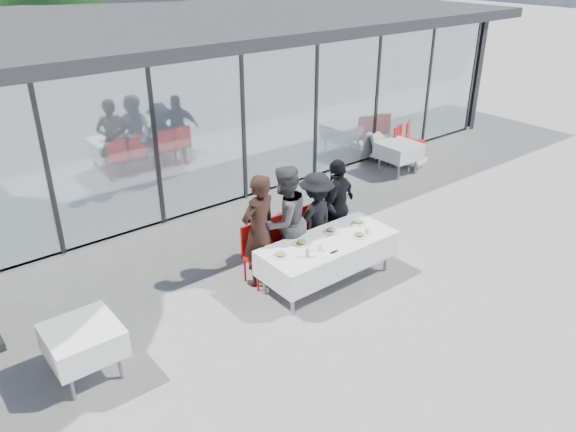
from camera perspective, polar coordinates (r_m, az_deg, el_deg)
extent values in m
plane|color=gray|center=(8.80, 5.14, -8.43)|extent=(90.00, 90.00, 0.00)
cube|color=gray|center=(15.75, -9.68, 7.46)|extent=(14.00, 8.00, 0.10)
cube|color=black|center=(18.80, -16.13, 14.72)|extent=(14.00, 0.20, 3.20)
cube|color=black|center=(19.52, 8.50, 15.81)|extent=(0.20, 8.00, 3.20)
cube|color=silver|center=(12.10, -0.76, 9.88)|extent=(13.60, 0.06, 3.10)
cube|color=#2D2D30|center=(14.71, -9.86, 19.24)|extent=(14.80, 8.80, 0.24)
cube|color=#262628|center=(10.05, -23.29, 4.30)|extent=(0.08, 0.10, 3.10)
cube|color=#262628|center=(10.66, -13.34, 6.91)|extent=(0.08, 0.10, 3.10)
cube|color=#262628|center=(11.56, -4.62, 9.02)|extent=(0.08, 0.10, 3.10)
cube|color=#262628|center=(12.70, 2.76, 10.62)|extent=(0.08, 0.10, 3.10)
cube|color=#262628|center=(14.01, 8.91, 11.82)|extent=(0.08, 0.10, 3.10)
cube|color=#262628|center=(15.46, 13.98, 12.70)|extent=(0.08, 0.10, 3.10)
cube|color=#262628|center=(17.01, 18.19, 13.35)|extent=(0.08, 0.10, 3.10)
cube|color=red|center=(13.34, -15.96, 5.20)|extent=(0.45, 0.45, 0.90)
cube|color=red|center=(14.35, -11.30, 7.17)|extent=(0.45, 0.45, 0.90)
cube|color=red|center=(15.19, -1.98, 8.71)|extent=(0.45, 0.45, 0.90)
cube|color=red|center=(16.91, 2.11, 10.51)|extent=(0.45, 0.45, 0.90)
cube|color=white|center=(8.93, 4.07, -3.74)|extent=(2.26, 0.96, 0.42)
cylinder|color=gray|center=(8.24, 0.47, -7.95)|extent=(0.06, 0.06, 0.71)
cylinder|color=gray|center=(9.44, 9.98, -3.62)|extent=(0.06, 0.06, 0.71)
cylinder|color=gray|center=(8.71, -2.43, -5.93)|extent=(0.06, 0.06, 0.71)
cylinder|color=gray|center=(9.85, 6.99, -2.07)|extent=(0.06, 0.06, 0.71)
imported|color=black|center=(8.74, -2.98, -1.50)|extent=(0.77, 0.77, 1.86)
cube|color=red|center=(8.95, -2.84, -4.28)|extent=(0.44, 0.44, 0.05)
cube|color=red|center=(8.98, -3.62, -2.39)|extent=(0.44, 0.04, 0.55)
cylinder|color=red|center=(8.86, -3.07, -6.41)|extent=(0.04, 0.04, 0.43)
cylinder|color=red|center=(9.04, -1.21, -5.66)|extent=(0.04, 0.04, 0.43)
cylinder|color=red|center=(9.12, -4.40, -5.45)|extent=(0.04, 0.04, 0.43)
cylinder|color=red|center=(9.29, -2.56, -4.74)|extent=(0.04, 0.04, 0.43)
imported|color=#484848|center=(9.00, -0.35, -0.54)|extent=(1.02, 1.02, 1.87)
cube|color=red|center=(9.22, -0.27, -3.29)|extent=(0.44, 0.44, 0.05)
cube|color=red|center=(9.24, -1.04, -1.46)|extent=(0.44, 0.04, 0.55)
cylinder|color=red|center=(9.12, -0.46, -5.36)|extent=(0.04, 0.04, 0.43)
cylinder|color=red|center=(9.31, 1.29, -4.64)|extent=(0.04, 0.04, 0.43)
cylinder|color=red|center=(9.37, -1.82, -4.46)|extent=(0.04, 0.04, 0.43)
cylinder|color=red|center=(9.55, -0.09, -3.78)|extent=(0.04, 0.04, 0.43)
imported|color=black|center=(9.45, 2.86, -0.15)|extent=(1.07, 1.07, 1.60)
cube|color=red|center=(9.60, 2.89, -2.06)|extent=(0.44, 0.44, 0.05)
cube|color=red|center=(9.62, 2.14, -0.31)|extent=(0.44, 0.04, 0.55)
cylinder|color=red|center=(9.49, 2.75, -4.03)|extent=(0.04, 0.04, 0.43)
cylinder|color=red|center=(9.70, 4.36, -3.36)|extent=(0.04, 0.04, 0.43)
cylinder|color=red|center=(9.73, 1.36, -3.21)|extent=(0.04, 0.04, 0.43)
cylinder|color=red|center=(9.93, 2.96, -2.57)|extent=(0.04, 0.04, 0.43)
imported|color=black|center=(9.72, 5.01, 0.97)|extent=(1.28, 1.28, 1.73)
cube|color=red|center=(9.89, 4.99, -1.25)|extent=(0.44, 0.44, 0.05)
cube|color=red|center=(9.91, 4.26, 0.45)|extent=(0.44, 0.04, 0.55)
cylinder|color=red|center=(9.77, 4.88, -3.15)|extent=(0.04, 0.04, 0.43)
cylinder|color=red|center=(10.00, 6.39, -2.52)|extent=(0.04, 0.04, 0.43)
cylinder|color=red|center=(10.00, 3.48, -2.37)|extent=(0.04, 0.04, 0.43)
cylinder|color=red|center=(10.22, 4.99, -1.77)|extent=(0.04, 0.04, 0.43)
cylinder|color=silver|center=(8.39, -0.78, -4.07)|extent=(0.26, 0.26, 0.01)
ellipsoid|color=tan|center=(8.37, -0.78, -3.87)|extent=(0.15, 0.15, 0.05)
cylinder|color=silver|center=(8.72, 1.40, -2.83)|extent=(0.26, 0.26, 0.01)
ellipsoid|color=#4C6A28|center=(8.70, 1.40, -2.64)|extent=(0.15, 0.15, 0.05)
cylinder|color=silver|center=(9.12, 4.45, -1.53)|extent=(0.26, 0.26, 0.01)
ellipsoid|color=tan|center=(9.10, 4.46, -1.34)|extent=(0.15, 0.15, 0.05)
cylinder|color=silver|center=(9.41, 7.18, -0.73)|extent=(0.26, 0.26, 0.01)
ellipsoid|color=#4C6A28|center=(9.40, 7.19, -0.55)|extent=(0.15, 0.15, 0.05)
cylinder|color=silver|center=(9.01, 7.26, -2.03)|extent=(0.26, 0.26, 0.01)
ellipsoid|color=#4C6A28|center=(8.99, 7.27, -1.84)|extent=(0.15, 0.15, 0.05)
cylinder|color=#99C251|center=(8.34, 1.99, -3.78)|extent=(0.06, 0.06, 0.14)
cylinder|color=silver|center=(8.53, 3.29, -3.22)|extent=(0.07, 0.07, 0.10)
cylinder|color=silver|center=(9.08, 8.03, -1.56)|extent=(0.07, 0.07, 0.10)
cube|color=black|center=(8.52, 4.71, -3.64)|extent=(0.14, 0.03, 0.01)
cube|color=white|center=(7.51, -20.10, -11.76)|extent=(0.86, 0.86, 0.36)
cylinder|color=gray|center=(7.34, -21.27, -14.95)|extent=(0.05, 0.05, 0.72)
cylinder|color=gray|center=(7.46, -16.85, -13.41)|extent=(0.05, 0.05, 0.72)
cylinder|color=gray|center=(7.81, -22.73, -12.48)|extent=(0.05, 0.05, 0.72)
cylinder|color=gray|center=(7.92, -18.58, -11.10)|extent=(0.05, 0.05, 0.72)
cube|color=white|center=(13.55, 11.17, 6.55)|extent=(0.86, 0.86, 0.36)
cylinder|color=gray|center=(13.22, 11.21, 5.12)|extent=(0.05, 0.05, 0.72)
cylinder|color=gray|center=(13.66, 12.87, 5.64)|extent=(0.05, 0.05, 0.72)
cylinder|color=gray|center=(13.58, 9.31, 5.85)|extent=(0.05, 0.05, 0.72)
cylinder|color=gray|center=(14.01, 10.99, 6.35)|extent=(0.05, 0.05, 0.72)
cube|color=red|center=(14.56, 12.76, 7.31)|extent=(0.60, 0.60, 0.05)
cube|color=red|center=(14.51, 12.07, 8.35)|extent=(0.40, 0.26, 0.55)
cylinder|color=red|center=(14.40, 12.75, 6.10)|extent=(0.04, 0.04, 0.43)
cylinder|color=red|center=(14.67, 13.66, 6.38)|extent=(0.04, 0.04, 0.43)
cylinder|color=red|center=(14.61, 11.67, 6.50)|extent=(0.04, 0.04, 0.43)
cylinder|color=red|center=(14.88, 12.58, 6.76)|extent=(0.04, 0.04, 0.43)
cube|color=red|center=(14.23, 10.24, 7.10)|extent=(0.56, 0.56, 0.05)
cube|color=red|center=(14.09, 11.07, 7.91)|extent=(0.43, 0.18, 0.55)
cylinder|color=red|center=(14.07, 10.21, 5.86)|extent=(0.04, 0.04, 0.43)
cylinder|color=red|center=(14.33, 11.19, 6.15)|extent=(0.04, 0.04, 0.43)
cylinder|color=red|center=(14.29, 9.14, 6.27)|extent=(0.04, 0.04, 0.43)
cylinder|color=red|center=(14.55, 10.12, 6.55)|extent=(0.04, 0.04, 0.43)
cube|color=silver|center=(14.24, 11.17, 5.87)|extent=(0.96, 1.42, 0.08)
cube|color=silver|center=(14.36, 9.25, 7.35)|extent=(0.65, 0.43, 0.54)
cylinder|color=silver|center=(13.77, 12.15, 4.59)|extent=(0.04, 0.04, 0.14)
cylinder|color=silver|center=(14.13, 13.47, 5.02)|extent=(0.04, 0.04, 0.14)
cylinder|color=silver|center=(14.43, 8.83, 5.88)|extent=(0.04, 0.04, 0.14)
cylinder|color=silver|center=(14.79, 10.18, 6.27)|extent=(0.04, 0.04, 0.14)
cylinder|color=#382316|center=(19.43, -21.37, 12.51)|extent=(0.44, 0.44, 2.00)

